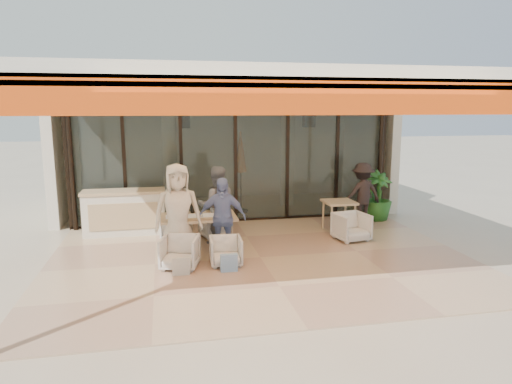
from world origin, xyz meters
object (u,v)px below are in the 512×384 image
(diner_grey, at_px, (217,206))
(chair_near_left, at_px, (180,251))
(chair_near_right, at_px, (226,250))
(chair_far_left, at_px, (177,226))
(diner_cream, at_px, (178,212))
(chair_far_right, at_px, (214,225))
(potted_palm, at_px, (377,196))
(host_counter, at_px, (125,212))
(standing_woman, at_px, (362,194))
(side_chair, at_px, (351,226))
(side_table, at_px, (339,205))
(dining_table, at_px, (198,218))
(diner_navy, at_px, (177,210))
(diner_periwinkle, at_px, (222,218))

(diner_grey, bearing_deg, chair_near_left, 59.06)
(chair_near_right, relative_size, diner_grey, 0.35)
(chair_far_left, distance_m, diner_cream, 1.54)
(chair_far_right, relative_size, chair_near_left, 0.90)
(chair_near_right, bearing_deg, potted_palm, 33.58)
(host_counter, distance_m, standing_woman, 5.76)
(side_chair, bearing_deg, diner_cream, 178.07)
(host_counter, bearing_deg, diner_cream, -60.65)
(chair_near_right, relative_size, side_table, 0.80)
(side_table, xyz_separation_m, potted_palm, (1.39, 0.86, 0.02))
(dining_table, xyz_separation_m, diner_navy, (-0.41, 0.44, 0.09))
(host_counter, height_order, chair_far_right, host_counter)
(diner_cream, xyz_separation_m, potted_palm, (5.15, 2.14, -0.28))
(chair_near_left, distance_m, diner_grey, 1.71)
(standing_woman, xyz_separation_m, potted_palm, (0.55, 0.27, -0.12))
(chair_near_left, height_order, diner_navy, diner_navy)
(standing_woman, bearing_deg, diner_cream, 15.51)
(diner_grey, height_order, diner_cream, diner_cream)
(dining_table, height_order, chair_near_left, dining_table)
(chair_far_right, distance_m, standing_woman, 3.82)
(chair_far_left, height_order, diner_periwinkle, diner_periwinkle)
(chair_near_right, distance_m, potted_palm, 5.07)
(dining_table, xyz_separation_m, diner_periwinkle, (0.43, -0.46, 0.10))
(host_counter, xyz_separation_m, side_chair, (4.91, -1.51, -0.19))
(diner_grey, bearing_deg, host_counter, -29.86)
(chair_far_right, height_order, diner_periwinkle, diner_periwinkle)
(dining_table, relative_size, standing_woman, 0.96)
(chair_near_left, relative_size, chair_near_right, 1.12)
(host_counter, relative_size, side_chair, 2.69)
(chair_near_left, bearing_deg, side_chair, 30.33)
(diner_cream, bearing_deg, standing_woman, 15.73)
(chair_far_right, xyz_separation_m, diner_grey, (0.00, -0.50, 0.54))
(host_counter, bearing_deg, potted_palm, 0.89)
(diner_navy, height_order, side_table, diner_navy)
(diner_cream, xyz_separation_m, diner_periwinkle, (0.84, 0.00, -0.14))
(chair_near_right, bearing_deg, diner_periwinkle, 92.09)
(chair_far_left, bearing_deg, potted_palm, -153.80)
(diner_cream, bearing_deg, chair_far_left, 83.57)
(chair_far_right, distance_m, chair_near_right, 1.90)
(chair_far_left, xyz_separation_m, chair_near_right, (0.84, -1.90, -0.01))
(diner_periwinkle, relative_size, potted_palm, 1.21)
(diner_navy, bearing_deg, side_chair, 153.03)
(chair_near_right, xyz_separation_m, diner_grey, (0.00, 1.40, 0.55))
(host_counter, relative_size, standing_woman, 1.19)
(chair_near_right, relative_size, diner_periwinkle, 0.38)
(host_counter, xyz_separation_m, diner_navy, (1.15, -1.14, 0.24))
(diner_grey, bearing_deg, side_chair, 172.80)
(potted_palm, bearing_deg, chair_near_right, -148.51)
(diner_grey, bearing_deg, dining_table, 46.22)
(diner_cream, bearing_deg, chair_far_right, 52.61)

